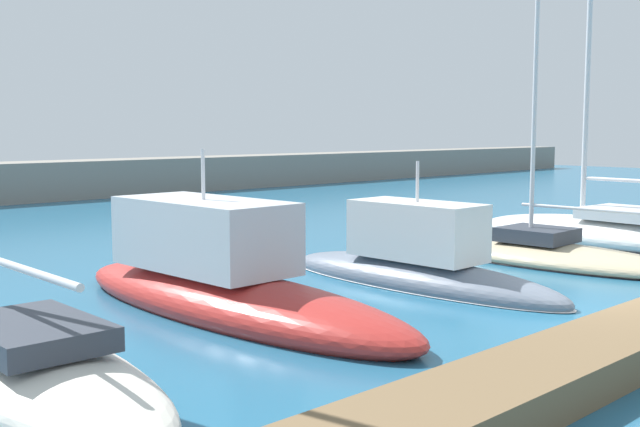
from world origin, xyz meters
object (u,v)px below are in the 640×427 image
at_px(sailboat_white_fifth, 607,232).
at_px(motorboat_red_second, 222,281).
at_px(sailboat_ivory_nearest, 13,355).
at_px(mooring_buoy_yellow, 235,205).
at_px(motorboat_slate_third, 416,267).
at_px(sailboat_sand_fourth, 542,254).

bearing_deg(sailboat_white_fifth, motorboat_red_second, 89.24).
relative_size(sailboat_ivory_nearest, sailboat_white_fifth, 0.91).
bearing_deg(mooring_buoy_yellow, motorboat_slate_third, -115.62).
bearing_deg(motorboat_red_second, sailboat_ivory_nearest, 104.52).
relative_size(sailboat_ivory_nearest, motorboat_red_second, 1.75).
xyz_separation_m(motorboat_red_second, motorboat_slate_third, (5.07, -1.09, -0.19)).
xyz_separation_m(sailboat_ivory_nearest, sailboat_sand_fourth, (15.33, -0.04, -0.16)).
relative_size(sailboat_ivory_nearest, sailboat_sand_fourth, 1.20).
relative_size(sailboat_ivory_nearest, mooring_buoy_yellow, 32.61).
distance_m(sailboat_ivory_nearest, motorboat_red_second, 5.20).
distance_m(motorboat_red_second, sailboat_white_fifth, 15.15).
distance_m(sailboat_sand_fourth, sailboat_white_fifth, 4.79).
distance_m(motorboat_slate_third, sailboat_sand_fourth, 5.29).
distance_m(motorboat_slate_third, sailboat_white_fifth, 10.04).
xyz_separation_m(sailboat_ivory_nearest, motorboat_slate_third, (10.06, 0.33, 0.07)).
height_order(motorboat_red_second, sailboat_white_fifth, sailboat_white_fifth).
relative_size(motorboat_red_second, sailboat_sand_fourth, 0.68).
distance_m(motorboat_red_second, motorboat_slate_third, 5.19).
height_order(sailboat_sand_fourth, mooring_buoy_yellow, sailboat_sand_fourth).
bearing_deg(mooring_buoy_yellow, sailboat_sand_fourth, -101.29).
bearing_deg(sailboat_white_fifth, sailboat_ivory_nearest, 94.31).
xyz_separation_m(motorboat_slate_third, mooring_buoy_yellow, (9.16, 19.09, -0.45)).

